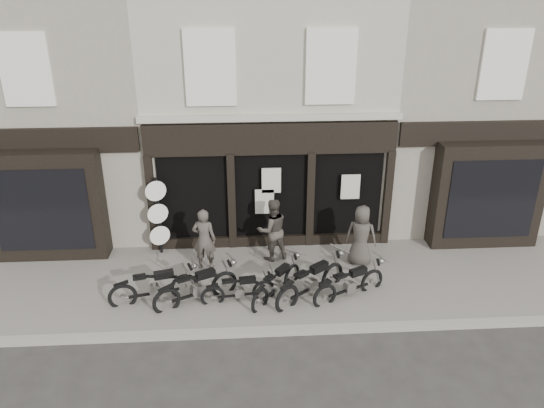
{
  "coord_description": "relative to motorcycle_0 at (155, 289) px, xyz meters",
  "views": [
    {
      "loc": [
        -0.85,
        -11.3,
        7.7
      ],
      "look_at": [
        -0.06,
        1.6,
        2.04
      ],
      "focal_mm": 35.0,
      "sensor_mm": 36.0,
      "label": 1
    }
  ],
  "objects": [
    {
      "name": "kerb",
      "position": [
        3.08,
        -1.41,
        -0.36
      ],
      "size": [
        30.0,
        0.25,
        0.13
      ],
      "primitive_type": "cube",
      "color": "gray",
      "rests_on": "ground_plane"
    },
    {
      "name": "ground_plane",
      "position": [
        3.08,
        -0.16,
        -0.43
      ],
      "size": [
        90.0,
        90.0,
        0.0
      ],
      "primitive_type": "plane",
      "color": "#2D2B28",
      "rests_on": "ground"
    },
    {
      "name": "motorcycle_3",
      "position": [
        3.07,
        0.03,
        -0.03
      ],
      "size": [
        1.5,
        1.76,
        1.0
      ],
      "rotation": [
        0.0,
        0.0,
        0.89
      ],
      "color": "black",
      "rests_on": "ground"
    },
    {
      "name": "motorcycle_5",
      "position": [
        4.91,
        -0.14,
        -0.02
      ],
      "size": [
        2.0,
        1.18,
        1.03
      ],
      "rotation": [
        0.0,
        0.0,
        0.44
      ],
      "color": "black",
      "rests_on": "ground"
    },
    {
      "name": "neighbour_right",
      "position": [
        9.43,
        5.73,
        3.61
      ],
      "size": [
        5.6,
        6.73,
        8.34
      ],
      "color": "gray",
      "rests_on": "ground"
    },
    {
      "name": "man_centre",
      "position": [
        3.06,
        1.93,
        0.61
      ],
      "size": [
        1.05,
        0.92,
        1.83
      ],
      "primitive_type": "imported",
      "rotation": [
        0.0,
        0.0,
        3.43
      ],
      "color": "#3F3932",
      "rests_on": "pavement"
    },
    {
      "name": "motorcycle_4",
      "position": [
        3.94,
        -0.06,
        0.02
      ],
      "size": [
        2.02,
        1.69,
        1.14
      ],
      "rotation": [
        0.0,
        0.0,
        0.66
      ],
      "color": "black",
      "rests_on": "ground"
    },
    {
      "name": "advert_sign_post",
      "position": [
        -0.17,
        2.45,
        0.78
      ],
      "size": [
        0.57,
        0.39,
        2.47
      ],
      "rotation": [
        0.0,
        0.0,
        0.42
      ],
      "color": "black",
      "rests_on": "ground"
    },
    {
      "name": "motorcycle_0",
      "position": [
        0.0,
        0.0,
        0.0
      ],
      "size": [
        2.2,
        0.88,
        1.08
      ],
      "rotation": [
        0.0,
        0.0,
        0.25
      ],
      "color": "black",
      "rests_on": "ground"
    },
    {
      "name": "motorcycle_2",
      "position": [
        2.11,
        -0.16,
        -0.06
      ],
      "size": [
        1.9,
        0.57,
        0.91
      ],
      "rotation": [
        0.0,
        0.0,
        0.15
      ],
      "color": "black",
      "rests_on": "ground"
    },
    {
      "name": "pavement",
      "position": [
        3.08,
        0.74,
        -0.37
      ],
      "size": [
        30.0,
        4.2,
        0.12
      ],
      "primitive_type": "cube",
      "color": "slate",
      "rests_on": "ground_plane"
    },
    {
      "name": "man_right",
      "position": [
        5.51,
        1.47,
        0.58
      ],
      "size": [
        1.01,
        0.84,
        1.77
      ],
      "primitive_type": "imported",
      "rotation": [
        0.0,
        0.0,
        2.77
      ],
      "color": "#3A3631",
      "rests_on": "pavement"
    },
    {
      "name": "neighbour_left",
      "position": [
        -3.27,
        5.73,
        3.61
      ],
      "size": [
        5.6,
        6.73,
        8.34
      ],
      "color": "gray",
      "rests_on": "ground"
    },
    {
      "name": "motorcycle_1",
      "position": [
        1.06,
        -0.11,
        0.01
      ],
      "size": [
        2.09,
        1.31,
        1.09
      ],
      "rotation": [
        0.0,
        0.0,
        0.47
      ],
      "color": "black",
      "rests_on": "ground"
    },
    {
      "name": "man_left",
      "position": [
        1.17,
        1.49,
        0.59
      ],
      "size": [
        0.72,
        0.54,
        1.79
      ],
      "primitive_type": "imported",
      "rotation": [
        0.0,
        0.0,
        2.96
      ],
      "color": "#443D38",
      "rests_on": "pavement"
    },
    {
      "name": "central_building",
      "position": [
        3.08,
        5.79,
        3.65
      ],
      "size": [
        7.3,
        6.22,
        8.34
      ],
      "color": "#AEA695",
      "rests_on": "ground"
    }
  ]
}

